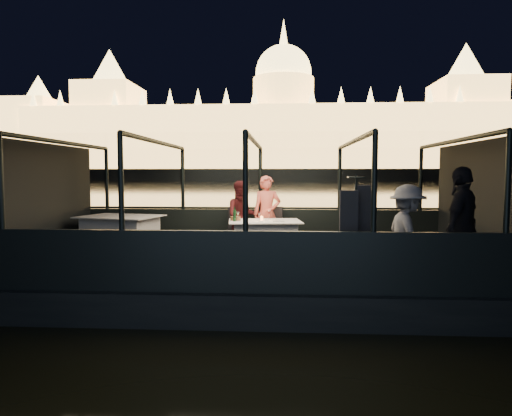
# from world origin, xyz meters

# --- Properties ---
(river_water) EXTENTS (500.00, 500.00, 0.00)m
(river_water) POSITION_xyz_m (0.00, 80.00, 0.00)
(river_water) COLOR black
(river_water) RESTS_ON ground
(boat_hull) EXTENTS (8.60, 4.40, 1.00)m
(boat_hull) POSITION_xyz_m (0.00, 0.00, 0.00)
(boat_hull) COLOR black
(boat_hull) RESTS_ON river_water
(boat_deck) EXTENTS (8.00, 4.00, 0.04)m
(boat_deck) POSITION_xyz_m (0.00, 0.00, 0.48)
(boat_deck) COLOR black
(boat_deck) RESTS_ON boat_hull
(gunwale_port) EXTENTS (8.00, 0.08, 0.90)m
(gunwale_port) POSITION_xyz_m (0.00, 2.00, 0.95)
(gunwale_port) COLOR black
(gunwale_port) RESTS_ON boat_deck
(gunwale_starboard) EXTENTS (8.00, 0.08, 0.90)m
(gunwale_starboard) POSITION_xyz_m (0.00, -2.00, 0.95)
(gunwale_starboard) COLOR black
(gunwale_starboard) RESTS_ON boat_deck
(cabin_glass_port) EXTENTS (8.00, 0.02, 1.40)m
(cabin_glass_port) POSITION_xyz_m (0.00, 2.00, 2.10)
(cabin_glass_port) COLOR #99B2B2
(cabin_glass_port) RESTS_ON gunwale_port
(cabin_glass_starboard) EXTENTS (8.00, 0.02, 1.40)m
(cabin_glass_starboard) POSITION_xyz_m (0.00, -2.00, 2.10)
(cabin_glass_starboard) COLOR #99B2B2
(cabin_glass_starboard) RESTS_ON gunwale_starboard
(cabin_roof_glass) EXTENTS (8.00, 4.00, 0.02)m
(cabin_roof_glass) POSITION_xyz_m (0.00, 0.00, 2.80)
(cabin_roof_glass) COLOR #99B2B2
(cabin_roof_glass) RESTS_ON boat_deck
(end_wall_fore) EXTENTS (0.02, 4.00, 2.30)m
(end_wall_fore) POSITION_xyz_m (-4.00, 0.00, 1.65)
(end_wall_fore) COLOR black
(end_wall_fore) RESTS_ON boat_deck
(end_wall_aft) EXTENTS (0.02, 4.00, 2.30)m
(end_wall_aft) POSITION_xyz_m (4.00, 0.00, 1.65)
(end_wall_aft) COLOR black
(end_wall_aft) RESTS_ON boat_deck
(canopy_ribs) EXTENTS (8.00, 4.00, 2.30)m
(canopy_ribs) POSITION_xyz_m (0.00, 0.00, 1.65)
(canopy_ribs) COLOR black
(canopy_ribs) RESTS_ON boat_deck
(embankment) EXTENTS (400.00, 140.00, 6.00)m
(embankment) POSITION_xyz_m (0.00, 210.00, 1.00)
(embankment) COLOR #423D33
(embankment) RESTS_ON ground
(parliament_building) EXTENTS (220.00, 32.00, 60.00)m
(parliament_building) POSITION_xyz_m (0.00, 175.00, 29.00)
(parliament_building) COLOR #F2D18C
(parliament_building) RESTS_ON embankment
(dining_table_central) EXTENTS (1.56, 1.21, 0.77)m
(dining_table_central) POSITION_xyz_m (0.16, 0.77, 0.89)
(dining_table_central) COLOR white
(dining_table_central) RESTS_ON boat_deck
(dining_table_aft) EXTENTS (1.80, 1.48, 0.84)m
(dining_table_aft) POSITION_xyz_m (-2.89, 0.90, 0.89)
(dining_table_aft) COLOR silver
(dining_table_aft) RESTS_ON boat_deck
(chair_port_left) EXTENTS (0.51, 0.51, 0.95)m
(chair_port_left) POSITION_xyz_m (-0.48, 1.43, 0.95)
(chair_port_left) COLOR black
(chair_port_left) RESTS_ON boat_deck
(chair_port_right) EXTENTS (0.56, 0.56, 0.98)m
(chair_port_right) POSITION_xyz_m (0.29, 1.39, 0.95)
(chair_port_right) COLOR black
(chair_port_right) RESTS_ON boat_deck
(coat_stand) EXTENTS (0.57, 0.52, 1.71)m
(coat_stand) POSITION_xyz_m (1.62, -1.53, 1.40)
(coat_stand) COLOR black
(coat_stand) RESTS_ON boat_deck
(person_woman_coral) EXTENTS (0.64, 0.46, 1.68)m
(person_woman_coral) POSITION_xyz_m (0.17, 1.54, 1.25)
(person_woman_coral) COLOR #E86754
(person_woman_coral) RESTS_ON boat_deck
(person_man_maroon) EXTENTS (0.87, 0.74, 1.56)m
(person_man_maroon) POSITION_xyz_m (-0.37, 1.54, 1.25)
(person_man_maroon) COLOR #3E1113
(person_man_maroon) RESTS_ON boat_deck
(passenger_stripe) EXTENTS (0.70, 1.07, 1.56)m
(passenger_stripe) POSITION_xyz_m (2.45, -1.32, 1.35)
(passenger_stripe) COLOR silver
(passenger_stripe) RESTS_ON boat_deck
(passenger_dark) EXTENTS (1.02, 1.13, 1.83)m
(passenger_dark) POSITION_xyz_m (3.21, -1.45, 1.35)
(passenger_dark) COLOR black
(passenger_dark) RESTS_ON boat_deck
(wine_bottle) EXTENTS (0.07, 0.07, 0.29)m
(wine_bottle) POSITION_xyz_m (-0.44, 0.62, 1.42)
(wine_bottle) COLOR #123218
(wine_bottle) RESTS_ON dining_table_central
(bread_basket) EXTENTS (0.28, 0.28, 0.08)m
(bread_basket) POSITION_xyz_m (-0.44, 0.78, 1.31)
(bread_basket) COLOR brown
(bread_basket) RESTS_ON dining_table_central
(amber_candle) EXTENTS (0.06, 0.06, 0.08)m
(amber_candle) POSITION_xyz_m (0.09, 0.82, 1.31)
(amber_candle) COLOR orange
(amber_candle) RESTS_ON dining_table_central
(plate_near) EXTENTS (0.26, 0.26, 0.01)m
(plate_near) POSITION_xyz_m (0.44, 0.64, 1.27)
(plate_near) COLOR silver
(plate_near) RESTS_ON dining_table_central
(plate_far) EXTENTS (0.25, 0.25, 0.01)m
(plate_far) POSITION_xyz_m (-0.43, 0.86, 1.27)
(plate_far) COLOR silver
(plate_far) RESTS_ON dining_table_central
(wine_glass_white) EXTENTS (0.08, 0.08, 0.18)m
(wine_glass_white) POSITION_xyz_m (-0.38, 0.67, 1.36)
(wine_glass_white) COLOR silver
(wine_glass_white) RESTS_ON dining_table_central
(wine_glass_red) EXTENTS (0.08, 0.08, 0.19)m
(wine_glass_red) POSITION_xyz_m (0.24, 1.04, 1.36)
(wine_glass_red) COLOR silver
(wine_glass_red) RESTS_ON dining_table_central
(wine_glass_empty) EXTENTS (0.07, 0.07, 0.17)m
(wine_glass_empty) POSITION_xyz_m (0.06, 0.53, 1.36)
(wine_glass_empty) COLOR silver
(wine_glass_empty) RESTS_ON dining_table_central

